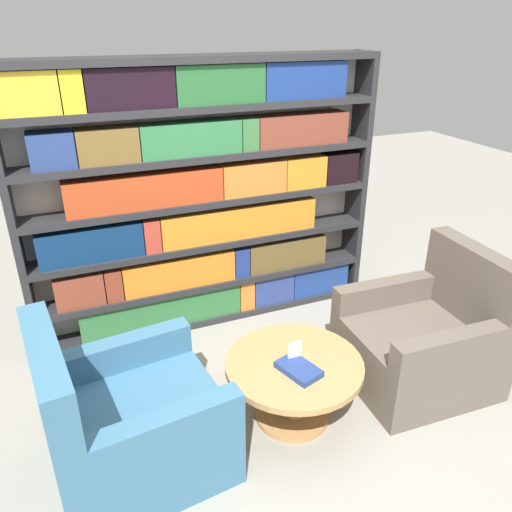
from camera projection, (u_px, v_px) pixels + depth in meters
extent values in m
plane|color=gray|center=(287.00, 437.00, 3.00)|extent=(14.00, 14.00, 0.00)
cube|color=silver|center=(201.00, 195.00, 3.90)|extent=(2.73, 0.05, 2.06)
cube|color=#262628|center=(14.00, 225.00, 3.33)|extent=(0.05, 0.30, 2.06)
cube|color=#262628|center=(355.00, 180.00, 4.26)|extent=(0.05, 0.30, 2.06)
cube|color=#262628|center=(211.00, 313.00, 4.22)|extent=(2.63, 0.30, 0.05)
cube|color=#262628|center=(209.00, 280.00, 4.09)|extent=(2.63, 0.30, 0.05)
cube|color=#262628|center=(207.00, 241.00, 3.94)|extent=(2.63, 0.30, 0.05)
cube|color=#262628|center=(205.00, 200.00, 3.79)|extent=(2.63, 0.30, 0.05)
cube|color=#262628|center=(203.00, 156.00, 3.65)|extent=(2.63, 0.30, 0.05)
cube|color=#262628|center=(201.00, 107.00, 3.50)|extent=(2.63, 0.30, 0.05)
cube|color=#262628|center=(199.00, 59.00, 3.36)|extent=(2.63, 0.30, 0.05)
cube|color=#2F6A38|center=(162.00, 309.00, 4.00)|extent=(1.27, 0.20, 0.25)
cube|color=orange|center=(244.00, 292.00, 4.24)|extent=(0.12, 0.20, 0.25)
cube|color=navy|center=(270.00, 287.00, 4.33)|extent=(0.36, 0.20, 0.25)
cube|color=navy|center=(316.00, 277.00, 4.49)|extent=(0.53, 0.20, 0.25)
cube|color=brown|center=(79.00, 288.00, 3.66)|extent=(0.34, 0.20, 0.25)
cube|color=brown|center=(113.00, 282.00, 3.74)|extent=(0.12, 0.20, 0.25)
cube|color=orange|center=(178.00, 270.00, 3.92)|extent=(0.88, 0.20, 0.25)
cube|color=navy|center=(239.00, 259.00, 4.09)|extent=(0.12, 0.20, 0.25)
cube|color=brown|center=(284.00, 251.00, 4.24)|extent=(0.69, 0.20, 0.25)
cube|color=navy|center=(91.00, 242.00, 3.55)|extent=(0.72, 0.20, 0.25)
cube|color=#B33B2C|center=(150.00, 233.00, 3.70)|extent=(0.12, 0.20, 0.25)
cube|color=orange|center=(238.00, 220.00, 3.94)|extent=(1.27, 0.20, 0.25)
cube|color=#B03F1D|center=(145.00, 190.00, 3.55)|extent=(1.11, 0.20, 0.24)
cube|color=orange|center=(251.00, 177.00, 3.84)|extent=(0.51, 0.20, 0.24)
cube|color=orange|center=(302.00, 171.00, 3.99)|extent=(0.35, 0.20, 0.24)
cube|color=black|center=(337.00, 167.00, 4.10)|extent=(0.29, 0.20, 0.24)
cube|color=navy|center=(52.00, 150.00, 3.21)|extent=(0.28, 0.20, 0.23)
cube|color=brown|center=(107.00, 145.00, 3.33)|extent=(0.40, 0.20, 0.23)
cube|color=#2D6E3F|center=(190.00, 138.00, 3.53)|extent=(0.72, 0.20, 0.23)
cube|color=#36693A|center=(246.00, 133.00, 3.68)|extent=(0.13, 0.20, 0.23)
cube|color=brown|center=(300.00, 129.00, 3.83)|extent=(0.74, 0.20, 0.23)
cube|color=gold|center=(27.00, 93.00, 3.03)|extent=(0.36, 0.20, 0.26)
cube|color=gold|center=(71.00, 90.00, 3.12)|extent=(0.13, 0.20, 0.26)
cube|color=black|center=(129.00, 88.00, 3.24)|extent=(0.57, 0.20, 0.26)
cube|color=#23592C|center=(218.00, 84.00, 3.45)|extent=(0.63, 0.20, 0.26)
cube|color=navy|center=(302.00, 80.00, 3.68)|extent=(0.65, 0.20, 0.26)
cube|color=#386684|center=(139.00, 433.00, 2.75)|extent=(0.99, 0.92, 0.42)
cube|color=#386684|center=(52.00, 389.00, 2.38)|extent=(0.23, 0.83, 0.52)
cube|color=#386684|center=(169.00, 429.00, 2.37)|extent=(0.77, 0.20, 0.18)
cube|color=#386684|center=(127.00, 351.00, 2.93)|extent=(0.77, 0.20, 0.18)
cube|color=brown|center=(416.00, 354.00, 3.41)|extent=(0.94, 0.87, 0.42)
cube|color=brown|center=(473.00, 285.00, 3.32)|extent=(0.18, 0.83, 0.52)
cube|color=brown|center=(383.00, 293.00, 3.55)|extent=(0.76, 0.16, 0.18)
cube|color=brown|center=(449.00, 348.00, 2.96)|extent=(0.76, 0.16, 0.18)
cylinder|color=#AD7F4C|center=(293.00, 392.00, 3.08)|extent=(0.15, 0.15, 0.38)
cylinder|color=#AD7F4C|center=(292.00, 414.00, 3.15)|extent=(0.46, 0.46, 0.03)
cylinder|color=#AD7F4C|center=(294.00, 365.00, 2.98)|extent=(0.83, 0.83, 0.04)
cube|color=black|center=(294.00, 361.00, 2.97)|extent=(0.05, 0.06, 0.01)
cube|color=white|center=(295.00, 352.00, 2.95)|extent=(0.08, 0.01, 0.14)
cube|color=navy|center=(299.00, 369.00, 2.88)|extent=(0.23, 0.29, 0.04)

